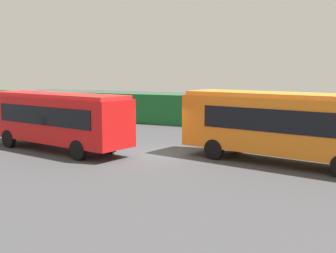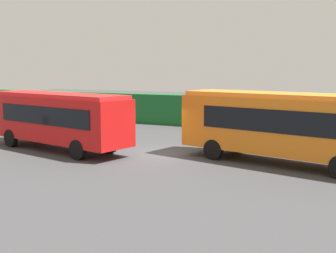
% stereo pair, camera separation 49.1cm
% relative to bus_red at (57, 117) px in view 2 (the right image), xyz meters
% --- Properties ---
extents(ground_plane, '(110.76, 110.76, 0.00)m').
position_rel_bus_red_xyz_m(ground_plane, '(5.32, 1.65, -1.80)').
color(ground_plane, '#424244').
extents(bus_red, '(9.65, 4.12, 3.12)m').
position_rel_bus_red_xyz_m(bus_red, '(0.00, 0.00, 0.00)').
color(bus_red, red).
rests_on(bus_red, ground_plane).
extents(bus_orange, '(10.20, 4.56, 3.31)m').
position_rel_bus_red_xyz_m(bus_orange, '(11.75, 1.94, 0.10)').
color(bus_orange, orange).
rests_on(bus_orange, ground_plane).
extents(person_right, '(0.44, 0.47, 1.90)m').
position_rel_bus_red_xyz_m(person_right, '(-0.64, 2.69, -0.78)').
color(person_right, olive).
rests_on(person_right, ground_plane).
extents(person_far, '(0.55, 0.44, 1.86)m').
position_rel_bus_red_xyz_m(person_far, '(1.67, 2.34, -0.82)').
color(person_far, silver).
rests_on(person_far, ground_plane).
extents(hedge_row, '(67.38, 1.28, 2.39)m').
position_rel_bus_red_xyz_m(hedge_row, '(5.32, 12.59, -0.60)').
color(hedge_row, '#1A622B').
rests_on(hedge_row, ground_plane).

